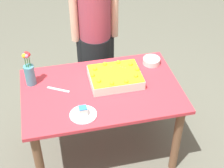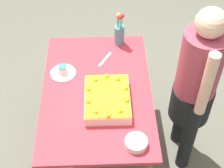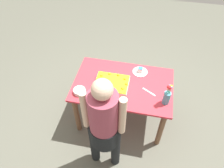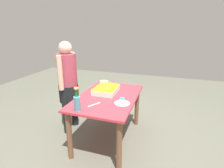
# 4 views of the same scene
# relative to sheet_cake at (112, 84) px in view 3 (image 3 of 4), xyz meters

# --- Properties ---
(ground_plane) EXTENTS (8.00, 8.00, 0.00)m
(ground_plane) POSITION_rel_sheet_cake_xyz_m (-0.13, -0.08, -0.77)
(ground_plane) COLOR #5F6052
(dining_table) EXTENTS (1.28, 0.82, 0.73)m
(dining_table) POSITION_rel_sheet_cake_xyz_m (-0.13, -0.08, -0.17)
(dining_table) COLOR #C8333F
(dining_table) RESTS_ON ground_plane
(sheet_cake) EXTENTS (0.42, 0.32, 0.11)m
(sheet_cake) POSITION_rel_sheet_cake_xyz_m (0.00, 0.00, 0.00)
(sheet_cake) COLOR #F0E0CA
(sheet_cake) RESTS_ON dining_table
(serving_plate_with_slice) EXTENTS (0.20, 0.20, 0.08)m
(serving_plate_with_slice) POSITION_rel_sheet_cake_xyz_m (-0.32, -0.34, -0.03)
(serving_plate_with_slice) COLOR white
(serving_plate_with_slice) RESTS_ON dining_table
(cake_knife) EXTENTS (0.18, 0.11, 0.00)m
(cake_knife) POSITION_rel_sheet_cake_xyz_m (-0.47, -0.01, -0.04)
(cake_knife) COLOR silver
(cake_knife) RESTS_ON dining_table
(flower_vase) EXTENTS (0.08, 0.08, 0.30)m
(flower_vase) POSITION_rel_sheet_cake_xyz_m (-0.68, 0.12, 0.07)
(flower_vase) COLOR teal
(flower_vase) RESTS_ON dining_table
(fruit_bowl) EXTENTS (0.15, 0.15, 0.05)m
(fruit_bowl) POSITION_rel_sheet_cake_xyz_m (0.37, 0.18, -0.02)
(fruit_bowl) COLOR silver
(fruit_bowl) RESTS_ON dining_table
(person_standing) EXTENTS (0.45, 0.31, 1.49)m
(person_standing) POSITION_rel_sheet_cake_xyz_m (-0.05, 0.64, 0.08)
(person_standing) COLOR black
(person_standing) RESTS_ON ground_plane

